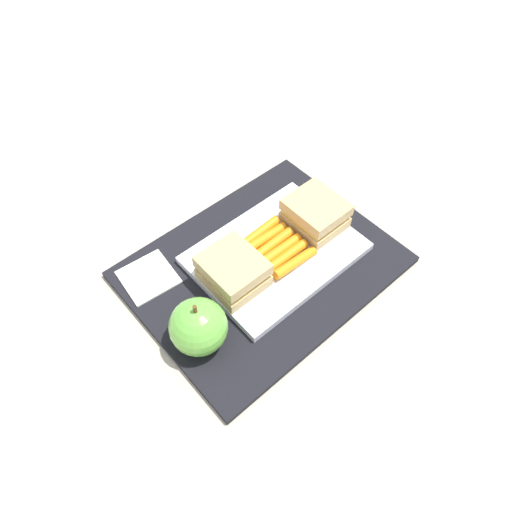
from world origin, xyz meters
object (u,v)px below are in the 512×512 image
Objects in this scene: sandwich_half_left at (315,214)px; carrot_sticks_bundle at (276,248)px; apple at (198,327)px; food_tray at (276,253)px; paper_napkin at (148,277)px; sandwich_half_right at (233,271)px.

sandwich_half_left is 0.92× the size of carrot_sticks_bundle.
apple is (0.24, 0.04, 0.00)m from sandwich_half_left.
food_tray is at bearing 0.00° from sandwich_half_left.
carrot_sticks_bundle is 0.18m from paper_napkin.
food_tray is 0.08m from sandwich_half_left.
apple reaches higher than food_tray.
food_tray is 2.74× the size of apple.
sandwich_half_right is 0.95× the size of apple.
paper_napkin is (0.16, -0.09, -0.00)m from food_tray.
food_tray is at bearing 150.86° from paper_napkin.
carrot_sticks_bundle is 1.24× the size of paper_napkin.
sandwich_half_left reaches higher than food_tray.
sandwich_half_left is 1.14× the size of paper_napkin.
sandwich_half_left is at bearing 179.86° from carrot_sticks_bundle.
carrot_sticks_bundle is (0.00, -0.00, 0.01)m from food_tray.
paper_napkin is at bearing -20.55° from sandwich_half_left.
food_tray is 2.88× the size of sandwich_half_left.
sandwich_half_left is 1.00× the size of sandwich_half_right.
paper_napkin is at bearing -91.73° from apple.
food_tray reaches higher than paper_napkin.
sandwich_half_right is 0.13m from paper_napkin.
paper_napkin is (0.24, -0.09, -0.03)m from sandwich_half_left.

